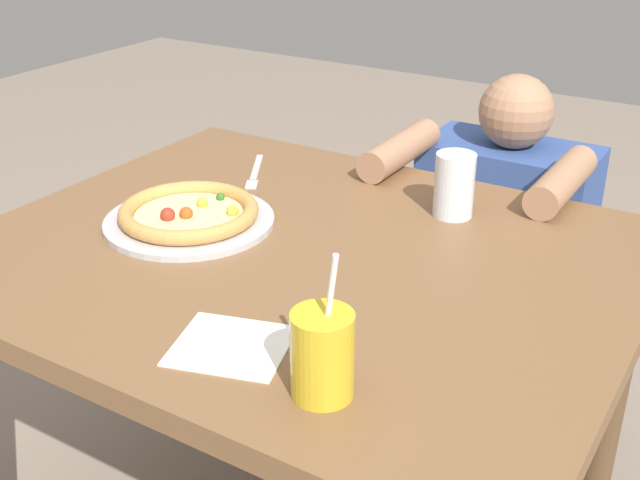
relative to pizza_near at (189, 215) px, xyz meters
name	(u,v)px	position (x,y,z in m)	size (l,w,h in m)	color
dining_table	(301,304)	(0.24, 0.02, -0.13)	(1.15, 0.94, 0.75)	brown
pizza_near	(189,215)	(0.00, 0.00, 0.00)	(0.32, 0.32, 0.04)	#B7B7BC
drink_cup_colored	(322,354)	(0.49, -0.32, 0.04)	(0.08, 0.08, 0.21)	gold
water_cup_clear	(455,185)	(0.40, 0.30, 0.05)	(0.08, 0.08, 0.12)	silver
paper_napkin	(231,346)	(0.32, -0.29, -0.02)	(0.16, 0.14, 0.00)	white
fork	(255,173)	(-0.05, 0.28, -0.02)	(0.12, 0.18, 0.00)	silver
diner_seated	(497,278)	(0.37, 0.72, -0.36)	(0.43, 0.53, 0.93)	#333847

